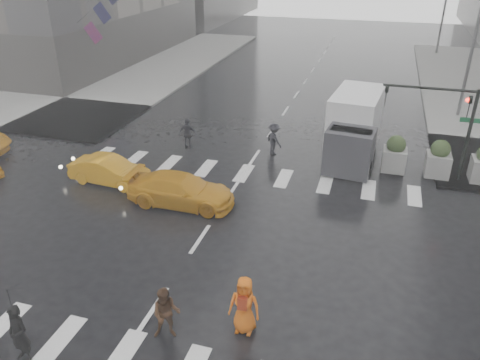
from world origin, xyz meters
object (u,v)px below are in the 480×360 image
(pedestrian_brown, at_px, (166,314))
(traffic_signal_pole, at_px, (449,116))
(pedestrian_orange, at_px, (244,305))
(box_truck, at_px, (354,125))
(taxi_mid, at_px, (110,171))

(pedestrian_brown, bearing_deg, traffic_signal_pole, 38.97)
(pedestrian_orange, height_order, box_truck, box_truck)
(pedestrian_orange, bearing_deg, traffic_signal_pole, 61.66)
(taxi_mid, height_order, box_truck, box_truck)
(taxi_mid, bearing_deg, box_truck, -54.91)
(pedestrian_brown, distance_m, taxi_mid, 10.49)
(pedestrian_orange, bearing_deg, taxi_mid, 138.60)
(traffic_signal_pole, bearing_deg, pedestrian_orange, -116.68)
(box_truck, bearing_deg, pedestrian_orange, -91.99)
(taxi_mid, xyz_separation_m, box_truck, (10.61, 6.44, 1.11))
(pedestrian_brown, bearing_deg, taxi_mid, 110.47)
(pedestrian_orange, bearing_deg, pedestrian_brown, -158.63)
(traffic_signal_pole, height_order, pedestrian_orange, traffic_signal_pole)
(traffic_signal_pole, distance_m, taxi_mid, 15.73)
(pedestrian_orange, xyz_separation_m, box_truck, (1.91, 13.67, 0.81))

